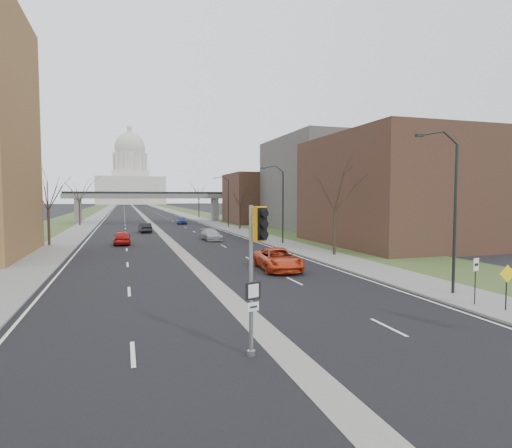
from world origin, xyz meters
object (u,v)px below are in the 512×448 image
car_left_near (122,238)px  car_left_far (145,228)px  signal_pole_median (256,253)px  car_right_near (278,259)px  car_right_mid (211,235)px  car_right_far (182,220)px  speed_limit_sign (475,273)px  warning_sign (507,281)px

car_left_near → car_left_far: car_left_near is taller
signal_pole_median → car_left_far: (-1.08, 52.74, -2.80)m
car_right_near → car_right_mid: size_ratio=1.22×
car_left_far → car_right_near: bearing=97.2°
signal_pole_median → car_right_far: signal_pole_median is taller
car_right_mid → car_right_far: bearing=84.3°
signal_pole_median → car_right_near: size_ratio=0.89×
car_right_near → car_right_mid: (-0.46, 22.60, -0.11)m
signal_pole_median → car_left_near: signal_pole_median is taller
car_right_far → car_right_mid: bearing=-88.7°
speed_limit_sign → warning_sign: speed_limit_sign is taller
warning_sign → car_right_near: size_ratio=0.37×
car_left_near → warning_sign: bearing=116.5°
car_left_near → car_right_far: (11.03, 34.10, -0.03)m
signal_pole_median → warning_sign: bearing=-9.4°
signal_pole_median → speed_limit_sign: bearing=-3.3°
car_left_far → car_right_far: bearing=-117.8°
car_left_far → car_right_far: (7.81, 18.18, 0.02)m
warning_sign → car_right_far: bearing=98.7°
car_right_far → warning_sign: bearing=-82.7°
car_left_near → car_right_near: car_right_near is taller
car_right_near → car_right_far: size_ratio=1.31×
speed_limit_sign → car_left_near: 37.39m
car_right_mid → warning_sign: bearing=-84.5°
car_left_far → car_left_near: bearing=74.0°
car_right_mid → car_right_far: size_ratio=1.07×
signal_pole_median → warning_sign: signal_pole_median is taller
speed_limit_sign → warning_sign: size_ratio=1.07×
car_left_near → car_right_far: size_ratio=1.04×
warning_sign → car_left_near: bearing=119.7°
warning_sign → car_right_far: 69.21m
signal_pole_median → car_left_near: 37.18m
car_right_far → signal_pole_median: bearing=-93.0°
car_left_far → car_right_far: 19.79m
warning_sign → car_right_mid: warning_sign is taller
signal_pole_median → car_left_far: bearing=72.9°
speed_limit_sign → car_right_mid: size_ratio=0.48×
signal_pole_median → car_left_near: bearing=78.4°
signal_pole_median → warning_sign: size_ratio=2.40×
signal_pole_median → car_left_near: size_ratio=1.11×
car_left_near → car_left_far: size_ratio=1.04×
warning_sign → car_left_far: bearing=108.9°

